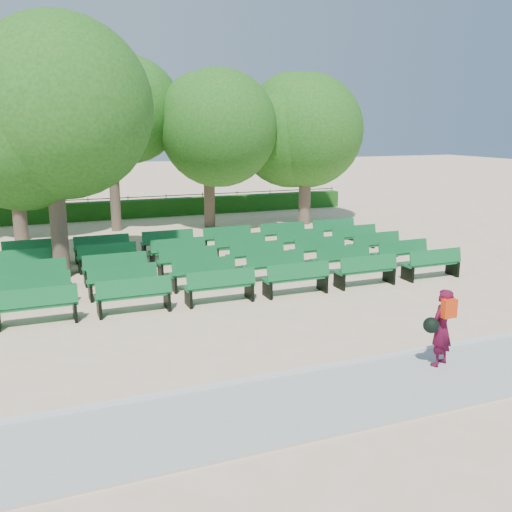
# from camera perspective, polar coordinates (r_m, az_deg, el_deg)

# --- Properties ---
(ground) EXTENTS (120.00, 120.00, 0.00)m
(ground) POSITION_cam_1_polar(r_m,az_deg,el_deg) (16.46, -7.81, -3.59)
(ground) COLOR beige
(paving) EXTENTS (30.00, 2.20, 0.06)m
(paving) POSITION_cam_1_polar(r_m,az_deg,el_deg) (9.92, 3.01, -14.85)
(paving) COLOR #AEAFAA
(paving) RESTS_ON ground
(curb) EXTENTS (30.00, 0.12, 0.10)m
(curb) POSITION_cam_1_polar(r_m,az_deg,el_deg) (10.85, 0.43, -12.14)
(curb) COLOR silver
(curb) RESTS_ON ground
(hedge) EXTENTS (26.00, 0.70, 0.90)m
(hedge) POSITION_cam_1_polar(r_m,az_deg,el_deg) (29.88, -14.40, 4.46)
(hedge) COLOR #1C5916
(hedge) RESTS_ON ground
(fence) EXTENTS (26.00, 0.10, 1.02)m
(fence) POSITION_cam_1_polar(r_m,az_deg,el_deg) (30.34, -14.46, 3.72)
(fence) COLOR black
(fence) RESTS_ON ground
(tree_line) EXTENTS (21.80, 6.80, 7.04)m
(tree_line) POSITION_cam_1_polar(r_m,az_deg,el_deg) (26.04, -13.18, 2.31)
(tree_line) COLOR #28671B
(tree_line) RESTS_ON ground
(bench_array) EXTENTS (1.90, 0.65, 1.18)m
(bench_array) POSITION_cam_1_polar(r_m,az_deg,el_deg) (18.21, -6.76, -1.63)
(bench_array) COLOR #11662F
(bench_array) RESTS_ON ground
(tree_among) EXTENTS (5.82, 5.82, 7.79)m
(tree_among) POSITION_cam_1_polar(r_m,az_deg,el_deg) (18.27, -19.96, 13.79)
(tree_among) COLOR brown
(tree_among) RESTS_ON ground
(person) EXTENTS (0.77, 0.56, 1.54)m
(person) POSITION_cam_1_polar(r_m,az_deg,el_deg) (11.65, 17.99, -6.73)
(person) COLOR #4E0B25
(person) RESTS_ON ground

